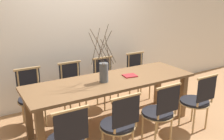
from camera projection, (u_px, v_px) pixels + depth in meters
The scene contains 13 objects.
ground_plane at pixel (112, 126), 3.91m from camera, with size 16.00×16.00×0.00m, color #9E7047.
wall_rear at pixel (76, 16), 4.47m from camera, with size 12.00×0.06×3.20m.
dining_table at pixel (112, 86), 3.71m from camera, with size 2.56×0.84×0.77m.
chair_near_leftend at pixel (68, 139), 2.70m from camera, with size 0.45×0.45×0.89m.
chair_near_left at pixel (119, 123), 3.02m from camera, with size 0.45×0.45×0.89m.
chair_near_center at pixel (160, 111), 3.34m from camera, with size 0.45×0.45×0.89m.
chair_near_right at pixel (197, 99), 3.69m from camera, with size 0.45×0.45×0.89m.
chair_far_leftend at pixel (32, 95), 3.85m from camera, with size 0.45×0.45×0.89m.
chair_far_left at pixel (73, 87), 4.19m from camera, with size 0.45×0.45×0.89m.
chair_far_center at pixel (106, 80), 4.50m from camera, with size 0.45×0.45×0.89m.
chair_far_right at pixel (139, 74), 4.85m from camera, with size 0.45×0.45×0.89m.
vase_centerpiece at pixel (104, 71), 3.55m from camera, with size 0.38×0.38×0.82m.
book_stack at pixel (130, 76), 3.84m from camera, with size 0.22×0.20×0.02m.
Camera 1 is at (-1.78, -2.99, 1.99)m, focal length 40.00 mm.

